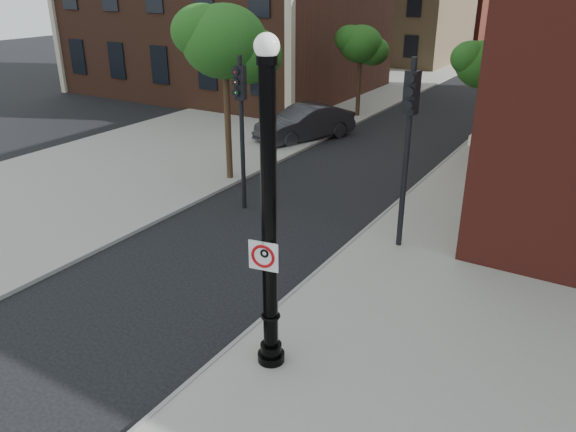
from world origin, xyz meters
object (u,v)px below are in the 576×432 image
Objects in this scene: lamppost at (269,232)px; traffic_signal_right at (409,125)px; no_parking_sign at (264,256)px; parked_car at (305,123)px; traffic_signal_left at (241,109)px.

lamppost reaches higher than traffic_signal_right.
lamppost reaches higher than no_parking_sign.
parked_car is 12.46m from traffic_signal_right.
traffic_signal_left is at bearing -174.75° from traffic_signal_right.
traffic_signal_right is at bearing -25.07° from parked_car.
lamppost is 1.30× the size of parked_car.
lamppost reaches higher than traffic_signal_left.
lamppost is 11.06× the size of no_parking_sign.
traffic_signal_right is at bearing -15.16° from traffic_signal_left.
parked_car is at bearing 140.16° from traffic_signal_right.
traffic_signal_left reaches higher than no_parking_sign.
no_parking_sign is 17.51m from parked_car.
traffic_signal_left is (-5.41, 6.66, 0.42)m from lamppost.
no_parking_sign reaches higher than parked_car.
parked_car is (-7.96, 15.35, -2.19)m from lamppost.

